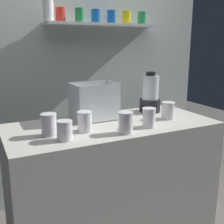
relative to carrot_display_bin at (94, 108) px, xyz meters
The scene contains 10 objects.
counter 0.56m from the carrot_display_bin, 71.27° to the right, with size 1.40×0.64×0.90m, color beige.
back_wall_unit 0.67m from the carrot_display_bin, 83.95° to the left, with size 2.60×0.24×2.50m.
carrot_display_bin is the anchor object (origin of this frame).
blender_pitcher 0.48m from the carrot_display_bin, ahead, with size 0.16×0.16×0.31m.
juice_cup_mango_far_left 0.45m from the carrot_display_bin, 149.12° to the right, with size 0.09×0.09×0.13m.
juice_cup_carrot_left 0.47m from the carrot_display_bin, 133.38° to the right, with size 0.09×0.09×0.11m.
juice_cup_orange_middle 0.30m from the carrot_display_bin, 124.55° to the right, with size 0.09×0.09×0.12m.
juice_cup_mango_right 0.39m from the carrot_display_bin, 84.49° to the right, with size 0.09×0.09×0.13m.
juice_cup_carrot_far_right 0.42m from the carrot_display_bin, 56.12° to the right, with size 0.09×0.09×0.13m.
juice_cup_pomegranate_rightmost 0.52m from the carrot_display_bin, 26.18° to the right, with size 0.09×0.09×0.12m.
Camera 1 is at (-0.81, -1.63, 1.43)m, focal length 45.22 mm.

